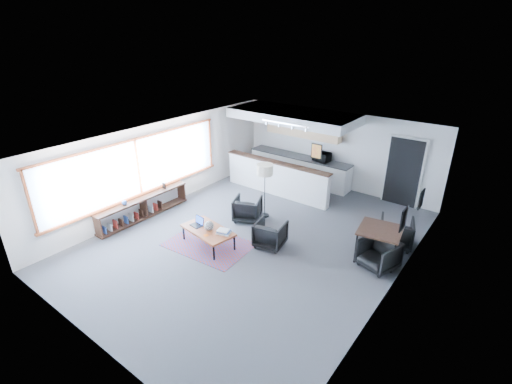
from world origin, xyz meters
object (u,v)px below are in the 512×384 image
Objects in this scene: dining_chair_near at (378,255)px; dining_table at (380,232)px; laptop at (198,223)px; ceramic_pot at (209,226)px; dining_chair_far at (396,233)px; coffee_table at (208,230)px; book_stack at (224,232)px; armchair_left at (248,208)px; floor_lamp at (265,172)px; armchair_right at (270,233)px; microwave at (322,156)px.

dining_table is at bearing 131.15° from dining_chair_near.
laptop is 0.41m from ceramic_pot.
ceramic_pot is 0.23× the size of dining_table.
coffee_table is at bearing 19.04° from dining_chair_far.
book_stack is 0.52× the size of armchair_left.
coffee_table is 4.12m from dining_chair_near.
coffee_table is at bearing -95.34° from floor_lamp.
dining_chair_far is (3.58, 0.72, -1.05)m from floor_lamp.
ceramic_pot reaches higher than dining_chair_far.
armchair_right is (1.21, 0.95, -0.21)m from ceramic_pot.
dining_table is at bearing 38.25° from coffee_table.
laptop is at bearing 18.63° from armchair_right.
dining_table reaches higher than laptop.
armchair_right is at bearing 38.02° from ceramic_pot.
dining_table is at bearing 34.24° from laptop.
dining_chair_far reaches higher than laptop.
armchair_left is 1.03× the size of armchair_right.
microwave is at bearing 88.97° from laptop.
armchair_right reaches higher than ceramic_pot.
armchair_left is at bearing 107.67° from book_stack.
coffee_table is at bearing 25.55° from armchair_right.
armchair_right is 1.30× the size of microwave.
dining_chair_near is at bearing 25.08° from book_stack.
armchair_right is 2.62m from dining_chair_near.
floor_lamp reaches higher than armchair_left.
dining_chair_far is 1.22× the size of microwave.
microwave is (-3.20, 3.11, 0.39)m from dining_table.
ceramic_pot is at bearing -137.52° from dining_chair_near.
book_stack is 0.36× the size of dining_table.
floor_lamp is (0.15, 2.16, 0.82)m from ceramic_pot.
laptop is 4.46m from dining_table.
armchair_left is 0.47× the size of floor_lamp.
armchair_right is at bearing -145.64° from dining_chair_near.
dining_chair_far is at bearing 108.38° from dining_chair_near.
coffee_table is at bearing 5.42° from laptop.
dining_chair_far is at bearing 42.38° from laptop.
laptop is at bearing 56.20° from armchair_left.
book_stack is (0.81, 0.08, -0.02)m from laptop.
coffee_table is 2.66× the size of microwave.
armchair_left is at bearing -0.80° from dining_chair_far.
armchair_left is 1.15× the size of dining_chair_near.
dining_table is (2.37, 1.06, 0.37)m from armchair_right.
ceramic_pot is (0.05, -0.01, 0.16)m from coffee_table.
laptop is at bearing -92.75° from microwave.
armchair_right is (1.26, 0.93, -0.06)m from coffee_table.
ceramic_pot reaches higher than laptop.
floor_lamp is at bearing 94.09° from coffee_table.
floor_lamp is 3.80m from dining_chair_far.
laptop reaches higher than coffee_table.
book_stack is at bearing -136.54° from dining_chair_near.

